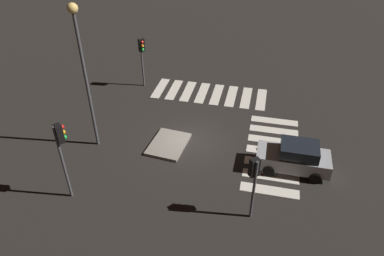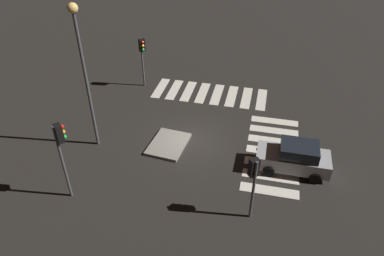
{
  "view_description": "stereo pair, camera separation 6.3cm",
  "coord_description": "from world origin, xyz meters",
  "px_view_note": "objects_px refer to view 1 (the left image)",
  "views": [
    {
      "loc": [
        -18.12,
        -4.1,
        14.18
      ],
      "look_at": [
        0.0,
        0.0,
        1.0
      ],
      "focal_mm": 33.77,
      "sensor_mm": 36.0,
      "label": 1
    },
    {
      "loc": [
        -18.11,
        -4.17,
        14.18
      ],
      "look_at": [
        0.0,
        0.0,
        1.0
      ],
      "focal_mm": 33.77,
      "sensor_mm": 36.0,
      "label": 2
    }
  ],
  "objects_px": {
    "traffic_island": "(168,144)",
    "street_lamp": "(82,58)",
    "traffic_light_west": "(61,144)",
    "traffic_light_north": "(142,51)",
    "traffic_light_south": "(254,174)",
    "car_silver": "(294,157)"
  },
  "relations": [
    {
      "from": "car_silver",
      "to": "traffic_light_north",
      "type": "bearing_deg",
      "value": -32.83
    },
    {
      "from": "traffic_island",
      "to": "traffic_light_south",
      "type": "height_order",
      "value": "traffic_light_south"
    },
    {
      "from": "traffic_light_north",
      "to": "street_lamp",
      "type": "bearing_deg",
      "value": -43.66
    },
    {
      "from": "traffic_light_south",
      "to": "traffic_light_north",
      "type": "xyz_separation_m",
      "value": [
        11.64,
        9.5,
        0.31
      ]
    },
    {
      "from": "traffic_light_west",
      "to": "traffic_light_north",
      "type": "relative_size",
      "value": 1.13
    },
    {
      "from": "traffic_light_south",
      "to": "street_lamp",
      "type": "relative_size",
      "value": 0.41
    },
    {
      "from": "traffic_island",
      "to": "street_lamp",
      "type": "relative_size",
      "value": 0.34
    },
    {
      "from": "traffic_light_north",
      "to": "car_silver",
      "type": "bearing_deg",
      "value": 16.26
    },
    {
      "from": "traffic_light_west",
      "to": "street_lamp",
      "type": "height_order",
      "value": "street_lamp"
    },
    {
      "from": "car_silver",
      "to": "street_lamp",
      "type": "bearing_deg",
      "value": 1.72
    },
    {
      "from": "car_silver",
      "to": "traffic_light_west",
      "type": "distance_m",
      "value": 12.62
    },
    {
      "from": "traffic_island",
      "to": "traffic_light_south",
      "type": "xyz_separation_m",
      "value": [
        -4.57,
        -5.52,
        2.65
      ]
    },
    {
      "from": "traffic_island",
      "to": "traffic_light_north",
      "type": "height_order",
      "value": "traffic_light_north"
    },
    {
      "from": "car_silver",
      "to": "traffic_light_south",
      "type": "relative_size",
      "value": 1.16
    },
    {
      "from": "traffic_light_west",
      "to": "traffic_light_north",
      "type": "height_order",
      "value": "traffic_light_west"
    },
    {
      "from": "car_silver",
      "to": "traffic_island",
      "type": "bearing_deg",
      "value": -3.82
    },
    {
      "from": "traffic_island",
      "to": "street_lamp",
      "type": "xyz_separation_m",
      "value": [
        -0.84,
        4.43,
        5.85
      ]
    },
    {
      "from": "traffic_light_west",
      "to": "traffic_light_south",
      "type": "distance_m",
      "value": 9.34
    },
    {
      "from": "traffic_light_west",
      "to": "traffic_light_south",
      "type": "height_order",
      "value": "traffic_light_west"
    },
    {
      "from": "car_silver",
      "to": "street_lamp",
      "type": "height_order",
      "value": "street_lamp"
    },
    {
      "from": "car_silver",
      "to": "traffic_light_south",
      "type": "distance_m",
      "value": 4.9
    },
    {
      "from": "traffic_light_south",
      "to": "car_silver",
      "type": "bearing_deg",
      "value": -66.0
    }
  ]
}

